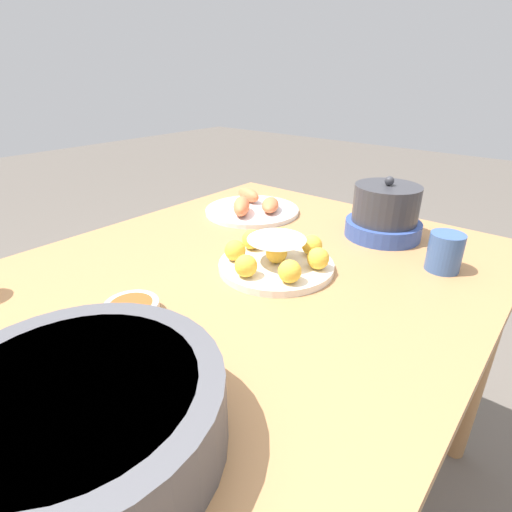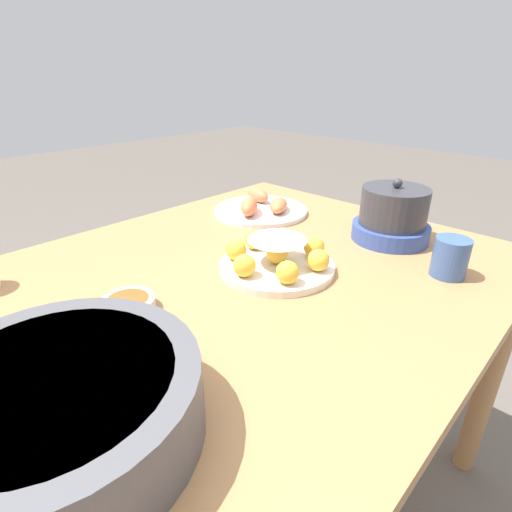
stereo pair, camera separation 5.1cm
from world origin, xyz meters
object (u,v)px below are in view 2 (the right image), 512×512
(cake_plate, at_px, (277,257))
(serving_bowl, at_px, (58,406))
(cup_far, at_px, (450,257))
(sauce_bowl, at_px, (128,304))
(seafood_platter, at_px, (261,208))
(dining_table, at_px, (236,313))
(warming_pot, at_px, (392,216))

(cake_plate, xyz_separation_m, serving_bowl, (0.52, 0.11, 0.02))
(serving_bowl, relative_size, cup_far, 3.93)
(serving_bowl, distance_m, cup_far, 0.77)
(sauce_bowl, distance_m, seafood_platter, 0.61)
(dining_table, bearing_deg, serving_bowl, 19.73)
(cake_plate, height_order, seafood_platter, cake_plate)
(dining_table, xyz_separation_m, sauce_bowl, (0.23, -0.04, 0.11))
(dining_table, relative_size, seafood_platter, 4.33)
(serving_bowl, bearing_deg, sauce_bowl, -135.52)
(cup_far, relative_size, warming_pot, 0.44)
(serving_bowl, bearing_deg, dining_table, -160.27)
(cake_plate, distance_m, warming_pot, 0.35)
(sauce_bowl, bearing_deg, seafood_platter, -160.91)
(serving_bowl, distance_m, sauce_bowl, 0.28)
(serving_bowl, relative_size, sauce_bowl, 3.43)
(serving_bowl, height_order, seafood_platter, serving_bowl)
(sauce_bowl, xyz_separation_m, cup_far, (-0.55, 0.38, 0.03))
(dining_table, xyz_separation_m, warming_pot, (-0.42, 0.15, 0.16))
(cake_plate, distance_m, cup_far, 0.37)
(sauce_bowl, bearing_deg, serving_bowl, 44.48)
(sauce_bowl, bearing_deg, warming_pot, 163.73)
(sauce_bowl, bearing_deg, cup_far, 145.61)
(dining_table, bearing_deg, sauce_bowl, -10.31)
(warming_pot, bearing_deg, cup_far, 61.04)
(dining_table, bearing_deg, seafood_platter, -144.87)
(cake_plate, bearing_deg, dining_table, -27.90)
(serving_bowl, height_order, cup_far, serving_bowl)
(warming_pot, bearing_deg, dining_table, -19.41)
(cake_plate, distance_m, seafood_platter, 0.38)
(dining_table, height_order, sauce_bowl, sauce_bowl)
(sauce_bowl, relative_size, seafood_platter, 0.34)
(dining_table, bearing_deg, cup_far, 133.60)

